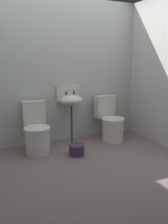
# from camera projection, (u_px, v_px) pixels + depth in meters

# --- Properties ---
(ground_plane) EXTENTS (3.25, 2.78, 0.08)m
(ground_plane) POSITION_uv_depth(u_px,v_px,m) (93.00, 168.00, 3.28)
(ground_plane) COLOR slate
(wall_back) EXTENTS (3.25, 0.10, 2.44)m
(wall_back) POSITION_uv_depth(u_px,v_px,m) (61.00, 72.00, 4.10)
(wall_back) COLOR #B8BFB6
(wall_back) RESTS_ON ground
(toilet_left) EXTENTS (0.43, 0.62, 0.78)m
(toilet_left) POSITION_uv_depth(u_px,v_px,m) (36.00, 132.00, 3.71)
(toilet_left) COLOR silver
(toilet_left) RESTS_ON ground
(toilet_right) EXTENTS (0.41, 0.60, 0.78)m
(toilet_right) POSITION_uv_depth(u_px,v_px,m) (110.00, 122.00, 4.26)
(toilet_right) COLOR silver
(toilet_right) RESTS_ON ground
(sink) EXTENTS (0.42, 0.35, 0.99)m
(sink) POSITION_uv_depth(u_px,v_px,m) (71.00, 100.00, 4.05)
(sink) COLOR #402E40
(sink) RESTS_ON ground
(bucket) EXTENTS (0.25, 0.25, 0.17)m
(bucket) POSITION_uv_depth(u_px,v_px,m) (77.00, 150.00, 3.61)
(bucket) COLOR #402E40
(bucket) RESTS_ON ground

